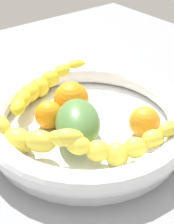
{
  "coord_description": "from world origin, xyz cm",
  "views": [
    {
      "loc": [
        31.18,
        40.04,
        42.33
      ],
      "look_at": [
        0.0,
        0.0,
        7.93
      ],
      "focal_mm": 54.41,
      "sensor_mm": 36.0,
      "label": 1
    }
  ],
  "objects_px": {
    "banana_draped_right": "(116,146)",
    "orange_mid_left": "(145,122)",
    "banana_draped_left": "(43,86)",
    "mango_green": "(78,123)",
    "fruit_bowl": "(87,120)",
    "orange_front": "(49,115)",
    "orange_mid_right": "(72,99)",
    "banana_arching_top": "(19,133)"
  },
  "relations": [
    {
      "from": "banana_draped_right",
      "to": "orange_mid_left",
      "type": "xyz_separation_m",
      "value": [
        -0.09,
        -0.02,
        -0.0
      ]
    },
    {
      "from": "banana_draped_right",
      "to": "orange_mid_left",
      "type": "bearing_deg",
      "value": -166.08
    },
    {
      "from": "banana_draped_left",
      "to": "orange_mid_left",
      "type": "height_order",
      "value": "orange_mid_left"
    },
    {
      "from": "orange_mid_left",
      "to": "mango_green",
      "type": "height_order",
      "value": "mango_green"
    },
    {
      "from": "banana_draped_left",
      "to": "banana_draped_right",
      "type": "height_order",
      "value": "banana_draped_right"
    },
    {
      "from": "fruit_bowl",
      "to": "orange_front",
      "type": "height_order",
      "value": "orange_front"
    },
    {
      "from": "banana_draped_right",
      "to": "mango_green",
      "type": "xyz_separation_m",
      "value": [
        0.01,
        -0.08,
        0.0
      ]
    },
    {
      "from": "orange_front",
      "to": "banana_draped_right",
      "type": "bearing_deg",
      "value": 103.05
    },
    {
      "from": "banana_draped_left",
      "to": "fruit_bowl",
      "type": "bearing_deg",
      "value": 94.46
    },
    {
      "from": "banana_draped_left",
      "to": "mango_green",
      "type": "bearing_deg",
      "value": 80.78
    },
    {
      "from": "banana_draped_right",
      "to": "orange_front",
      "type": "height_order",
      "value": "banana_draped_right"
    },
    {
      "from": "orange_front",
      "to": "orange_mid_right",
      "type": "bearing_deg",
      "value": -171.77
    },
    {
      "from": "banana_draped_right",
      "to": "orange_front",
      "type": "relative_size",
      "value": 3.74
    },
    {
      "from": "fruit_bowl",
      "to": "banana_arching_top",
      "type": "relative_size",
      "value": 1.78
    },
    {
      "from": "banana_draped_right",
      "to": "orange_mid_right",
      "type": "height_order",
      "value": "orange_mid_right"
    },
    {
      "from": "orange_mid_left",
      "to": "banana_arching_top",
      "type": "bearing_deg",
      "value": -27.54
    },
    {
      "from": "orange_mid_left",
      "to": "banana_draped_right",
      "type": "bearing_deg",
      "value": 13.92
    },
    {
      "from": "banana_arching_top",
      "to": "orange_mid_left",
      "type": "distance_m",
      "value": 0.22
    },
    {
      "from": "banana_draped_right",
      "to": "orange_mid_right",
      "type": "bearing_deg",
      "value": -98.77
    },
    {
      "from": "fruit_bowl",
      "to": "orange_mid_right",
      "type": "height_order",
      "value": "orange_mid_right"
    },
    {
      "from": "banana_arching_top",
      "to": "orange_mid_left",
      "type": "bearing_deg",
      "value": 152.46
    },
    {
      "from": "fruit_bowl",
      "to": "banana_draped_right",
      "type": "distance_m",
      "value": 0.11
    },
    {
      "from": "fruit_bowl",
      "to": "orange_mid_right",
      "type": "bearing_deg",
      "value": -90.85
    },
    {
      "from": "orange_mid_right",
      "to": "banana_draped_left",
      "type": "bearing_deg",
      "value": -82.61
    },
    {
      "from": "orange_mid_right",
      "to": "mango_green",
      "type": "bearing_deg",
      "value": 61.97
    },
    {
      "from": "mango_green",
      "to": "orange_front",
      "type": "bearing_deg",
      "value": -71.0
    },
    {
      "from": "fruit_bowl",
      "to": "orange_mid_right",
      "type": "relative_size",
      "value": 5.63
    },
    {
      "from": "fruit_bowl",
      "to": "orange_front",
      "type": "bearing_deg",
      "value": -35.41
    },
    {
      "from": "banana_draped_right",
      "to": "orange_mid_right",
      "type": "relative_size",
      "value": 2.88
    },
    {
      "from": "fruit_bowl",
      "to": "banana_draped_right",
      "type": "bearing_deg",
      "value": 77.66
    },
    {
      "from": "banana_arching_top",
      "to": "orange_mid_left",
      "type": "xyz_separation_m",
      "value": [
        -0.19,
        0.1,
        -0.01
      ]
    },
    {
      "from": "fruit_bowl",
      "to": "banana_arching_top",
      "type": "bearing_deg",
      "value": -7.22
    },
    {
      "from": "fruit_bowl",
      "to": "banana_draped_right",
      "type": "height_order",
      "value": "banana_draped_right"
    },
    {
      "from": "banana_draped_left",
      "to": "orange_mid_left",
      "type": "xyz_separation_m",
      "value": [
        -0.07,
        0.22,
        -0.0
      ]
    },
    {
      "from": "orange_mid_right",
      "to": "fruit_bowl",
      "type": "bearing_deg",
      "value": 89.15
    },
    {
      "from": "banana_arching_top",
      "to": "orange_mid_left",
      "type": "height_order",
      "value": "banana_arching_top"
    },
    {
      "from": "banana_draped_left",
      "to": "orange_mid_right",
      "type": "height_order",
      "value": "orange_mid_right"
    },
    {
      "from": "fruit_bowl",
      "to": "banana_draped_left",
      "type": "xyz_separation_m",
      "value": [
        0.01,
        -0.13,
        0.02
      ]
    },
    {
      "from": "orange_mid_left",
      "to": "mango_green",
      "type": "relative_size",
      "value": 0.48
    },
    {
      "from": "fruit_bowl",
      "to": "orange_front",
      "type": "distance_m",
      "value": 0.07
    },
    {
      "from": "orange_front",
      "to": "mango_green",
      "type": "bearing_deg",
      "value": 109.0
    },
    {
      "from": "mango_green",
      "to": "orange_mid_right",
      "type": "bearing_deg",
      "value": -118.03
    }
  ]
}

